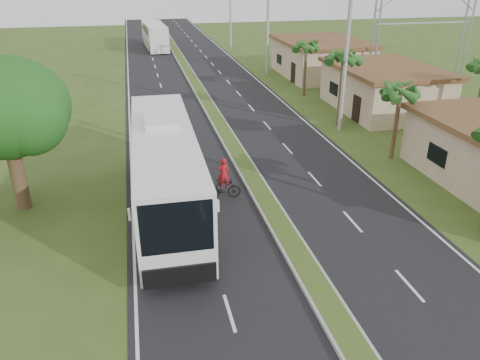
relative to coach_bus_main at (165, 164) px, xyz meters
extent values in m
plane|color=#354C1C|center=(4.95, -8.24, -2.43)|extent=(180.00, 180.00, 0.00)
cube|color=black|center=(4.95, 11.76, -2.42)|extent=(14.00, 160.00, 0.02)
cube|color=gray|center=(4.95, 11.76, -2.33)|extent=(1.20, 160.00, 0.17)
cube|color=#354C1C|center=(4.95, 11.76, -2.24)|extent=(0.95, 160.00, 0.02)
cube|color=silver|center=(-1.75, 11.76, -2.43)|extent=(0.12, 160.00, 0.01)
cube|color=silver|center=(11.65, 11.76, -2.43)|extent=(0.12, 160.00, 0.01)
cube|color=tan|center=(18.95, 13.76, -0.75)|extent=(7.00, 10.00, 3.35)
cube|color=brown|center=(18.95, 13.76, 1.08)|extent=(7.60, 10.60, 0.32)
cube|color=tan|center=(18.95, 27.76, -0.68)|extent=(8.00, 11.00, 3.50)
cube|color=brown|center=(18.95, 27.76, 1.23)|extent=(8.60, 11.60, 0.32)
cylinder|color=#473321|center=(14.35, 3.76, -0.13)|extent=(0.26, 0.26, 4.60)
cylinder|color=#473321|center=(13.75, 10.76, 0.27)|extent=(0.26, 0.26, 5.40)
cylinder|color=#473321|center=(14.25, 19.76, -0.03)|extent=(0.26, 0.26, 4.80)
cylinder|color=#473321|center=(22.45, 6.76, 0.17)|extent=(0.26, 0.26, 5.20)
cylinder|color=#473321|center=(-7.05, 1.76, -0.43)|extent=(0.70, 0.70, 4.00)
ellipsoid|color=#204713|center=(-7.05, 1.76, 2.77)|extent=(6.00, 6.00, 4.68)
sphere|color=#204713|center=(-5.85, 0.76, 2.47)|extent=(3.40, 3.40, 3.40)
cylinder|color=gray|center=(13.45, 9.76, 3.57)|extent=(0.28, 0.28, 12.00)
cylinder|color=gray|center=(13.45, 29.76, 3.07)|extent=(0.28, 0.28, 11.00)
cylinder|color=gray|center=(13.45, 49.76, 2.82)|extent=(0.28, 0.28, 10.50)
cylinder|color=gray|center=(21.95, 21.26, 3.57)|extent=(0.18, 0.18, 12.00)
cylinder|color=gray|center=(31.95, 21.26, 3.57)|extent=(0.18, 0.18, 12.00)
cylinder|color=gray|center=(21.95, 22.26, 3.57)|extent=(0.18, 0.18, 12.00)
cylinder|color=gray|center=(31.95, 22.26, 3.57)|extent=(0.18, 0.18, 12.00)
cube|color=gray|center=(26.95, 21.76, 3.57)|extent=(10.00, 0.14, 0.14)
cube|color=silver|center=(0.00, -0.07, -0.12)|extent=(3.04, 13.69, 3.58)
cube|color=black|center=(0.01, 0.62, 0.67)|extent=(3.05, 10.96, 1.43)
cube|color=black|center=(-0.10, -6.83, 0.45)|extent=(2.56, 0.18, 2.01)
cube|color=red|center=(-0.02, -1.43, -0.84)|extent=(2.98, 5.95, 0.63)
cube|color=orange|center=(0.00, 0.27, -1.13)|extent=(2.94, 3.45, 0.28)
cube|color=silver|center=(0.02, 1.30, 1.83)|extent=(1.63, 2.75, 0.32)
cylinder|color=black|center=(-1.35, -4.37, -1.83)|extent=(0.38, 1.19, 1.18)
cylinder|color=black|center=(1.22, -4.41, -1.83)|extent=(0.38, 1.19, 1.18)
cylinder|color=black|center=(-1.23, 3.59, -1.83)|extent=(0.38, 1.19, 1.18)
cylinder|color=black|center=(1.34, 3.55, -1.83)|extent=(0.38, 1.19, 1.18)
cube|color=white|center=(2.35, 50.56, -0.60)|extent=(3.24, 12.11, 3.34)
cube|color=black|center=(2.32, 51.08, 0.40)|extent=(3.12, 8.99, 1.13)
cube|color=orange|center=(2.40, 49.52, -1.24)|extent=(2.96, 5.87, 0.36)
cylinder|color=black|center=(1.46, 45.56, -1.93)|extent=(0.37, 1.02, 1.00)
cylinder|color=black|center=(3.75, 45.68, -1.93)|extent=(0.37, 1.02, 1.00)
cylinder|color=black|center=(0.97, 54.93, -1.93)|extent=(0.37, 1.02, 1.00)
cylinder|color=black|center=(3.26, 55.05, -1.93)|extent=(0.37, 1.02, 1.00)
imported|color=black|center=(2.95, 0.56, -1.88)|extent=(1.84, 0.64, 1.08)
imported|color=maroon|center=(2.95, 0.56, -1.02)|extent=(0.65, 0.46, 1.71)
camera|label=1|loc=(-1.03, -20.96, 8.69)|focal=35.00mm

